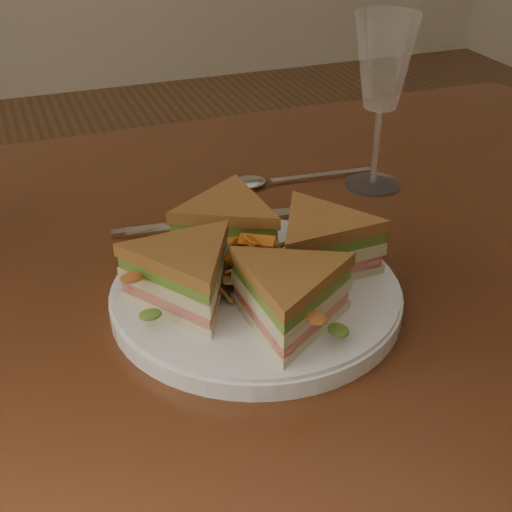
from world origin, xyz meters
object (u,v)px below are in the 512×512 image
object	(u,v)px
table	(246,339)
plate	(256,296)
sandwich_wedges	(256,261)
wine_glass	(384,66)
knife	(205,224)
spoon	(265,181)

from	to	relation	value
table	plate	size ratio (longest dim) A/B	4.63
sandwich_wedges	wine_glass	distance (m)	0.30
table	wine_glass	distance (m)	0.33
table	plate	xyz separation A→B (m)	(-0.02, -0.08, 0.11)
knife	spoon	bearing A→B (deg)	42.43
wine_glass	sandwich_wedges	bearing A→B (deg)	-140.21
plate	knife	world-z (taller)	plate
knife	plate	bearing A→B (deg)	-84.69
plate	wine_glass	xyz separation A→B (m)	(0.22, 0.18, 0.14)
knife	wine_glass	xyz separation A→B (m)	(0.22, 0.02, 0.14)
table	wine_glass	xyz separation A→B (m)	(0.20, 0.11, 0.24)
sandwich_wedges	knife	xyz separation A→B (m)	(0.00, 0.16, -0.04)
sandwich_wedges	plate	bearing A→B (deg)	180.00
spoon	sandwich_wedges	bearing A→B (deg)	-108.47
spoon	wine_glass	size ratio (longest dim) A/B	0.91
table	spoon	xyz separation A→B (m)	(0.08, 0.16, 0.10)
table	spoon	bearing A→B (deg)	62.15
sandwich_wedges	wine_glass	world-z (taller)	wine_glass
table	wine_glass	size ratio (longest dim) A/B	5.95
table	plate	bearing A→B (deg)	-103.07
plate	wine_glass	bearing A→B (deg)	39.79
spoon	wine_glass	world-z (taller)	wine_glass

